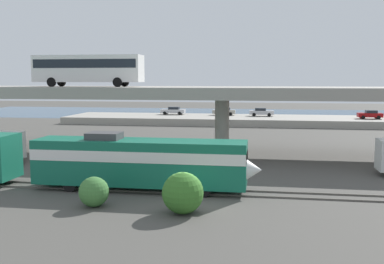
# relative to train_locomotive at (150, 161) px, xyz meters

# --- Properties ---
(ground_plane) EXTENTS (260.00, 260.00, 0.00)m
(ground_plane) POSITION_rel_train_locomotive_xyz_m (3.72, -4.00, -2.19)
(ground_plane) COLOR #4C4944
(rail_strip_near) EXTENTS (110.00, 0.12, 0.12)m
(rail_strip_near) POSITION_rel_train_locomotive_xyz_m (3.72, -0.73, -2.13)
(rail_strip_near) COLOR #59544C
(rail_strip_near) RESTS_ON ground_plane
(rail_strip_far) EXTENTS (110.00, 0.12, 0.12)m
(rail_strip_far) POSITION_rel_train_locomotive_xyz_m (3.72, 0.73, -2.13)
(rail_strip_far) COLOR #59544C
(rail_strip_far) RESTS_ON ground_plane
(train_locomotive) EXTENTS (16.49, 3.04, 4.18)m
(train_locomotive) POSITION_rel_train_locomotive_xyz_m (0.00, 0.00, 0.00)
(train_locomotive) COLOR #14664C
(train_locomotive) RESTS_ON ground_plane
(highway_overpass) EXTENTS (96.00, 10.42, 7.23)m
(highway_overpass) POSITION_rel_train_locomotive_xyz_m (3.72, 16.00, 4.33)
(highway_overpass) COLOR #9E998E
(highway_overpass) RESTS_ON ground_plane
(transit_bus_on_overpass) EXTENTS (12.00, 2.68, 3.40)m
(transit_bus_on_overpass) POSITION_rel_train_locomotive_xyz_m (-10.96, 15.96, 7.10)
(transit_bus_on_overpass) COLOR silver
(transit_bus_on_overpass) RESTS_ON highway_overpass
(pier_parking_lot) EXTENTS (63.56, 13.19, 1.25)m
(pier_parking_lot) POSITION_rel_train_locomotive_xyz_m (3.72, 51.00, -1.57)
(pier_parking_lot) COLOR #9E998E
(pier_parking_lot) RESTS_ON ground_plane
(parked_car_0) EXTENTS (4.05, 1.93, 1.50)m
(parked_car_0) POSITION_rel_train_locomotive_xyz_m (26.23, 49.83, -0.17)
(parked_car_0) COLOR maroon
(parked_car_0) RESTS_ON pier_parking_lot
(parked_car_1) EXTENTS (4.45, 1.86, 1.50)m
(parked_car_1) POSITION_rel_train_locomotive_xyz_m (7.68, 52.79, -0.17)
(parked_car_1) COLOR #B7B7BC
(parked_car_1) RESTS_ON pier_parking_lot
(parked_car_2) EXTENTS (4.27, 1.95, 1.50)m
(parked_car_2) POSITION_rel_train_locomotive_xyz_m (0.67, 53.79, -0.17)
(parked_car_2) COLOR #9E998C
(parked_car_2) RESTS_ON pier_parking_lot
(parked_car_3) EXTENTS (4.69, 1.99, 1.50)m
(parked_car_3) POSITION_rel_train_locomotive_xyz_m (-9.25, 53.97, -0.16)
(parked_car_3) COLOR #B7B7BC
(parked_car_3) RESTS_ON pier_parking_lot
(harbor_water) EXTENTS (140.00, 36.00, 0.01)m
(harbor_water) POSITION_rel_train_locomotive_xyz_m (3.72, 74.00, -2.19)
(harbor_water) COLOR navy
(harbor_water) RESTS_ON ground_plane
(shrub_left) EXTENTS (1.92, 1.92, 1.92)m
(shrub_left) POSITION_rel_train_locomotive_xyz_m (-2.48, -4.62, -1.23)
(shrub_left) COLOR #3D7436
(shrub_left) RESTS_ON ground_plane
(shrub_right) EXTENTS (2.52, 2.52, 2.52)m
(shrub_right) POSITION_rel_train_locomotive_xyz_m (3.34, -5.18, -0.93)
(shrub_right) COLOR #356E27
(shrub_right) RESTS_ON ground_plane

